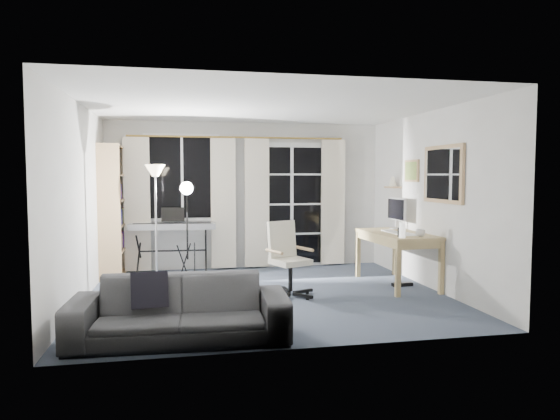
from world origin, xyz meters
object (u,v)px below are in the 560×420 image
object	(u,v)px
office_chair	(286,252)
torchiere_lamp	(155,189)
desk	(397,239)
studio_light	(187,200)
monitor	(397,210)
bookshelf	(111,214)
keyboard_piano	(173,227)
sofa	(180,298)
mug	(420,232)

from	to	relation	value
office_chair	torchiere_lamp	bearing A→B (deg)	134.56
desk	studio_light	bearing A→B (deg)	164.09
desk	monitor	bearing A→B (deg)	63.93
bookshelf	monitor	bearing A→B (deg)	-13.24
studio_light	office_chair	distance (m)	1.68
studio_light	monitor	xyz separation A→B (m)	(3.07, -0.24, -0.17)
studio_light	monitor	size ratio (longest dim) A/B	2.79
bookshelf	desk	distance (m)	4.26
torchiere_lamp	desk	world-z (taller)	torchiere_lamp
office_chair	monitor	bearing A→B (deg)	-0.73
monitor	keyboard_piano	bearing A→B (deg)	160.76
bookshelf	sofa	xyz separation A→B (m)	(1.03, -3.24, -0.55)
bookshelf	studio_light	size ratio (longest dim) A/B	1.34
torchiere_lamp	desk	size ratio (longest dim) A/B	1.20
studio_light	monitor	world-z (taller)	studio_light
bookshelf	keyboard_piano	xyz separation A→B (m)	(0.92, 0.01, -0.22)
office_chair	monitor	distance (m)	2.03
torchiere_lamp	sofa	world-z (taller)	torchiere_lamp
keyboard_piano	office_chair	world-z (taller)	keyboard_piano
office_chair	sofa	distance (m)	2.03
monitor	office_chair	bearing A→B (deg)	-161.05
keyboard_piano	mug	xyz separation A→B (m)	(3.19, -1.94, 0.07)
torchiere_lamp	monitor	bearing A→B (deg)	0.26
studio_light	office_chair	world-z (taller)	studio_light
monitor	bookshelf	bearing A→B (deg)	164.38
sofa	studio_light	bearing A→B (deg)	90.48
keyboard_piano	studio_light	distance (m)	0.91
keyboard_piano	mug	bearing A→B (deg)	-28.45
bookshelf	keyboard_piano	distance (m)	0.94
bookshelf	studio_light	xyz separation A→B (m)	(1.13, -0.75, 0.24)
mug	sofa	world-z (taller)	mug
keyboard_piano	monitor	size ratio (longest dim) A/B	2.52
office_chair	sofa	size ratio (longest dim) A/B	0.47
keyboard_piano	sofa	distance (m)	3.27
keyboard_piano	bookshelf	bearing A→B (deg)	-176.63
keyboard_piano	studio_light	size ratio (longest dim) A/B	0.90
monitor	mug	size ratio (longest dim) A/B	4.40
keyboard_piano	studio_light	xyz separation A→B (m)	(0.22, -0.75, 0.46)
desk	keyboard_piano	bearing A→B (deg)	152.53
torchiere_lamp	bookshelf	bearing A→B (deg)	125.74
bookshelf	mug	distance (m)	4.54
bookshelf	keyboard_piano	bearing A→B (deg)	0.41
bookshelf	office_chair	distance (m)	2.94
studio_light	office_chair	xyz separation A→B (m)	(1.23, -0.96, -0.63)
torchiere_lamp	monitor	world-z (taller)	torchiere_lamp
torchiere_lamp	mug	size ratio (longest dim) A/B	13.89
studio_light	bookshelf	bearing A→B (deg)	149.07
keyboard_piano	office_chair	bearing A→B (deg)	-47.04
office_chair	desk	xyz separation A→B (m)	(1.65, 0.27, 0.09)
office_chair	mug	xyz separation A→B (m)	(1.75, -0.23, 0.24)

